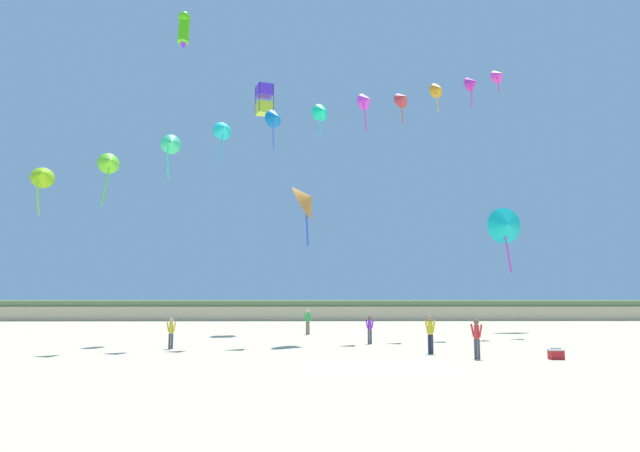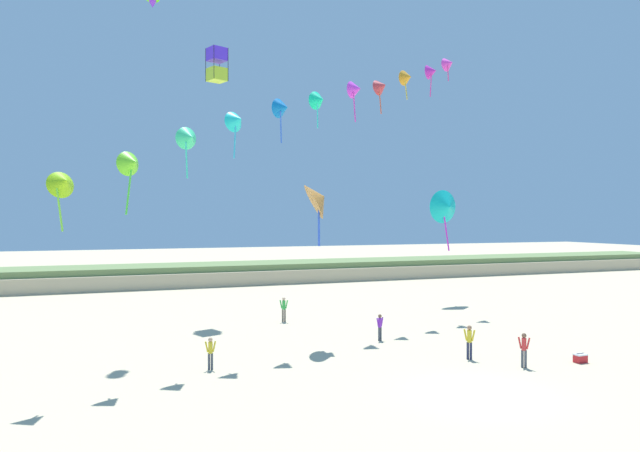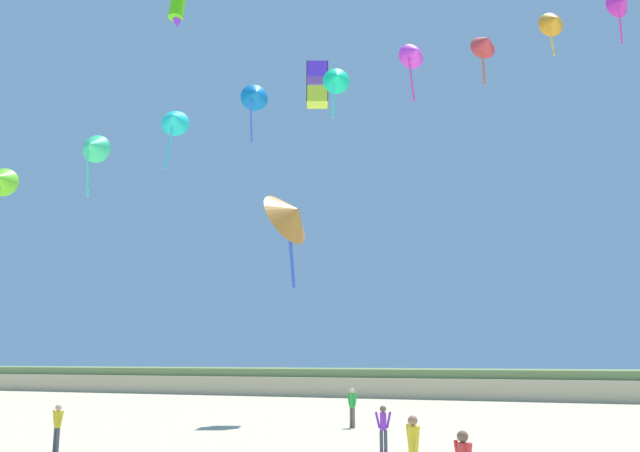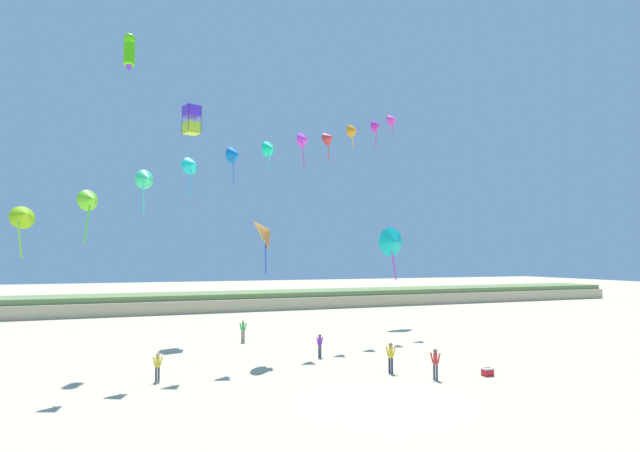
% 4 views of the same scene
% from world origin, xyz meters
% --- Properties ---
extents(ground_plane, '(240.00, 240.00, 0.00)m').
position_xyz_m(ground_plane, '(0.00, 0.00, 0.00)').
color(ground_plane, beige).
extents(dune_ridge, '(120.00, 8.19, 2.11)m').
position_xyz_m(dune_ridge, '(0.00, 43.13, 1.05)').
color(dune_ridge, '#BFAE8B').
rests_on(dune_ridge, ground).
extents(person_near_left, '(0.46, 0.50, 1.70)m').
position_xyz_m(person_near_left, '(2.93, 4.88, 0.98)').
color(person_near_left, '#282D4C').
rests_on(person_near_left, ground).
extents(person_near_right, '(0.53, 0.24, 1.51)m').
position_xyz_m(person_near_right, '(0.74, 10.39, 0.88)').
color(person_near_right, '#474C56').
rests_on(person_near_right, ground).
extents(person_mid_center, '(0.57, 0.32, 1.69)m').
position_xyz_m(person_mid_center, '(-2.70, 18.01, 0.98)').
color(person_mid_center, '#726656').
rests_on(person_mid_center, ground).
extents(person_far_left, '(0.45, 0.47, 1.63)m').
position_xyz_m(person_far_left, '(4.40, 2.67, 0.94)').
color(person_far_left, '#474C56').
rests_on(person_far_left, ground).
extents(person_far_right, '(0.53, 0.20, 1.50)m').
position_xyz_m(person_far_right, '(-9.43, 7.46, 0.87)').
color(person_far_right, '#474C56').
rests_on(person_far_right, ground).
extents(kite_banner_string, '(32.11, 17.10, 20.14)m').
position_xyz_m(kite_banner_string, '(-3.19, 12.66, 13.53)').
color(kite_banner_string, gold).
extents(large_kite_low_lead, '(0.79, 1.09, 2.71)m').
position_xyz_m(large_kite_low_lead, '(-11.32, 16.28, 20.99)').
color(large_kite_low_lead, '#4FD810').
extents(large_kite_mid_trail, '(2.89, 1.34, 5.07)m').
position_xyz_m(large_kite_mid_trail, '(12.53, 21.75, 8.00)').
color(large_kite_mid_trail, '#0FC2BC').
extents(large_kite_high_solo, '(2.07, 2.45, 3.77)m').
position_xyz_m(large_kite_high_solo, '(-2.73, 11.08, 8.09)').
color(large_kite_high_solo, orange).
extents(large_kite_outer_drift, '(1.57, 1.57, 2.44)m').
position_xyz_m(large_kite_outer_drift, '(-6.28, 23.17, 18.36)').
color(large_kite_outer_drift, '#B3DB2F').
extents(beach_cooler, '(0.58, 0.41, 0.46)m').
position_xyz_m(beach_cooler, '(7.62, 2.47, 0.21)').
color(beach_cooler, red).
rests_on(beach_cooler, ground).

